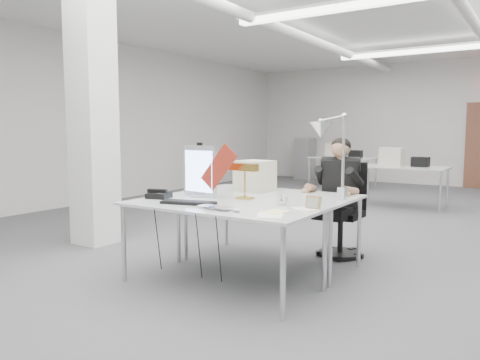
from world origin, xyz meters
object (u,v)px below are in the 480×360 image
Objects in this scene: bankers_lamp at (245,179)px; desk_phone at (159,196)px; office_chair at (341,208)px; desk_main at (221,206)px; beige_monitor at (255,176)px; architect_lamp at (333,151)px; laptop at (212,208)px; seated_person at (340,178)px; monitor at (200,171)px.

desk_phone is (-0.73, -0.43, -0.16)m from bankers_lamp.
office_chair is 2.90× the size of bankers_lamp.
beige_monitor is (-0.24, 0.98, 0.18)m from desk_main.
desk_phone is 0.22× the size of architect_lamp.
architect_lamp is at bearing 7.95° from desk_phone.
desk_main is at bearing -14.38° from desk_phone.
beige_monitor reaches higher than laptop.
seated_person reaches higher than monitor.
bankers_lamp is (-0.12, 0.70, 0.18)m from laptop.
laptop is 0.34× the size of architect_lamp.
monitor is at bearing -144.72° from office_chair.
laptop is (-0.42, -1.80, -0.13)m from seated_person.
office_chair is at bearing 71.47° from desk_main.
desk_main is at bearing -125.52° from seated_person.
laptop is at bearing -73.49° from bankers_lamp.
laptop is 1.24m from architect_lamp.
beige_monitor is at bearing -161.04° from seated_person.
architect_lamp is (0.81, 0.23, 0.28)m from bankers_lamp.
desk_main is 0.74m from desk_phone.
architect_lamp is (1.54, 0.66, 0.45)m from desk_phone.
bankers_lamp is 0.60m from beige_monitor.
architect_lamp is at bearing 22.42° from bankers_lamp.
monitor reaches higher than desk_main.
laptop is 1.55× the size of desk_phone.
seated_person is at bearing 83.65° from laptop.
bankers_lamp is at bearing -58.12° from beige_monitor.
seated_person reaches higher than desk_phone.
seated_person is 2.55× the size of beige_monitor.
seated_person is at bearing -106.43° from office_chair.
desk_phone is 0.59× the size of beige_monitor.
architect_lamp is at bearing -7.97° from beige_monitor.
desk_main is 2.00× the size of seated_person.
bankers_lamp is 1.83× the size of desk_phone.
desk_main is 1.64× the size of office_chair.
desk_phone is at bearing -125.76° from monitor.
architect_lamp reaches higher than desk_main.
architect_lamp is (0.27, -0.93, 0.68)m from office_chair.
monitor is 0.54× the size of architect_lamp.
office_chair is 2.15× the size of monitor.
monitor is at bearing 147.26° from desk_main.
bankers_lamp is at bearing 15.45° from desk_phone.
office_chair is 1.18m from architect_lamp.
desk_main is 1.14m from architect_lamp.
architect_lamp is at bearing -90.08° from office_chair.
monitor is 0.72m from beige_monitor.
monitor reaches higher than desk_phone.
seated_person is at bearing 55.07° from monitor.
monitor is 0.48m from bankers_lamp.
laptop is at bearing -64.89° from beige_monitor.
bankers_lamp is 0.86m from desk_phone.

